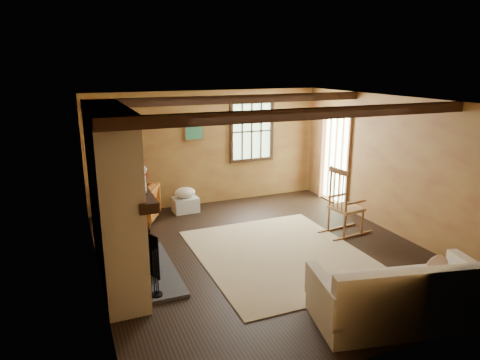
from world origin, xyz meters
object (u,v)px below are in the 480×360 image
rocking_chair (344,206)px  armchair (136,204)px  fireplace (115,203)px  sofa (403,299)px  laundry_basket (185,205)px

rocking_chair → armchair: 3.86m
fireplace → armchair: size_ratio=3.16×
rocking_chair → sofa: (-0.98, -2.52, -0.21)m
rocking_chair → armchair: size_ratio=1.59×
fireplace → sofa: 3.82m
sofa → laundry_basket: 4.89m
rocking_chair → sofa: bearing=152.0°
fireplace → armchair: fireplace is taller
laundry_basket → fireplace: bearing=-124.1°
fireplace → laundry_basket: size_ratio=4.80×
laundry_basket → armchair: armchair is taller
fireplace → armchair: (0.59, 2.20, -0.76)m
sofa → armchair: size_ratio=2.87×
rocking_chair → laundry_basket: 3.18m
fireplace → laundry_basket: 3.00m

